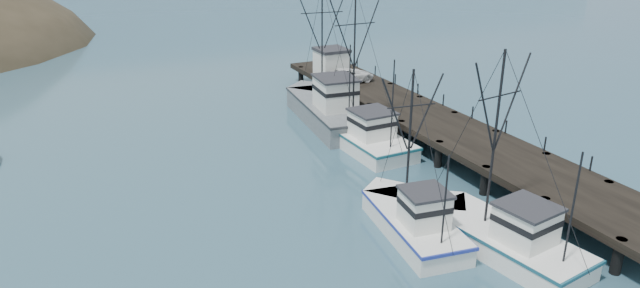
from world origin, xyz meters
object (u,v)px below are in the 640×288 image
at_px(trawler_near, 499,235).
at_px(pier_shed, 331,62).
at_px(work_vessel, 327,108).
at_px(pier, 428,120).
at_px(trawler_mid, 412,220).
at_px(trawler_far, 360,134).
at_px(pickup_truck, 349,75).

relative_size(trawler_near, pier_shed, 3.51).
xyz_separation_m(work_vessel, pier_shed, (4.22, 7.72, 2.19)).
relative_size(pier, trawler_near, 3.92).
height_order(pier, trawler_mid, trawler_mid).
distance_m(pier, work_vessel, 9.36).
height_order(trawler_near, work_vessel, work_vessel).
bearing_deg(trawler_near, trawler_far, 87.04).
bearing_deg(pickup_truck, trawler_near, 163.15).
bearing_deg(pier_shed, pickup_truck, -85.19).
distance_m(trawler_far, work_vessel, 6.10).
relative_size(pier, trawler_mid, 4.50).
height_order(pier, work_vessel, work_vessel).
bearing_deg(trawler_mid, pickup_truck, 70.10).
bearing_deg(pier_shed, pier, -85.49).
relative_size(trawler_mid, work_vessel, 0.67).
relative_size(trawler_mid, pickup_truck, 1.89).
relative_size(pier, pickup_truck, 8.51).
bearing_deg(trawler_mid, pier_shed, 72.82).
height_order(trawler_near, pier_shed, trawler_near).
xyz_separation_m(trawler_mid, work_vessel, (4.27, 19.73, 0.41)).
xyz_separation_m(trawler_near, work_vessel, (0.94, 23.20, 0.41)).
distance_m(work_vessel, pier_shed, 9.07).
bearing_deg(pier, pickup_truck, 94.43).
xyz_separation_m(trawler_mid, pickup_truck, (8.76, 24.20, 1.90)).
height_order(trawler_far, pickup_truck, trawler_far).
bearing_deg(pier, trawler_far, 164.49).
bearing_deg(trawler_mid, work_vessel, 77.80).
xyz_separation_m(pier, trawler_mid, (-9.70, -12.12, -0.87)).
xyz_separation_m(trawler_mid, pier_shed, (8.49, 27.45, 2.60)).
relative_size(trawler_near, pickup_truck, 2.17).
relative_size(trawler_far, work_vessel, 0.85).
xyz_separation_m(pier_shed, pickup_truck, (0.27, -3.25, -0.70)).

